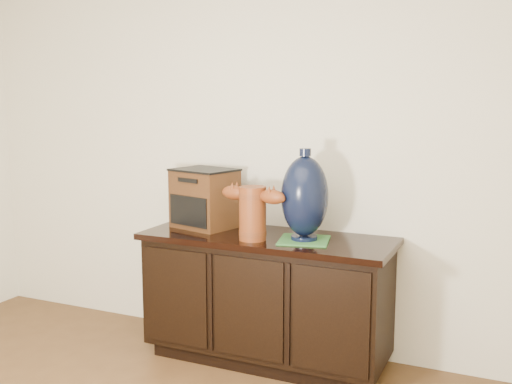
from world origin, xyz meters
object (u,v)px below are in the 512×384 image
at_px(spray_can, 231,214).
at_px(tv_radio, 205,198).
at_px(terracotta_vessel, 253,210).
at_px(sideboard, 267,297).
at_px(lamp_base, 305,197).

bearing_deg(spray_can, tv_radio, -165.56).
distance_m(terracotta_vessel, spray_can, 0.35).
bearing_deg(sideboard, tv_radio, 171.87).
bearing_deg(sideboard, terracotta_vessel, -103.69).
distance_m(tv_radio, spray_can, 0.19).
height_order(terracotta_vessel, spray_can, terracotta_vessel).
height_order(sideboard, terracotta_vessel, terracotta_vessel).
xyz_separation_m(terracotta_vessel, tv_radio, (-0.41, 0.19, 0.01)).
xyz_separation_m(sideboard, spray_can, (-0.28, 0.10, 0.45)).
height_order(tv_radio, spray_can, tv_radio).
xyz_separation_m(sideboard, tv_radio, (-0.44, 0.06, 0.55)).
relative_size(lamp_base, spray_can, 2.97).
relative_size(sideboard, spray_can, 8.60).
distance_m(sideboard, tv_radio, 0.71).
height_order(terracotta_vessel, tv_radio, tv_radio).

